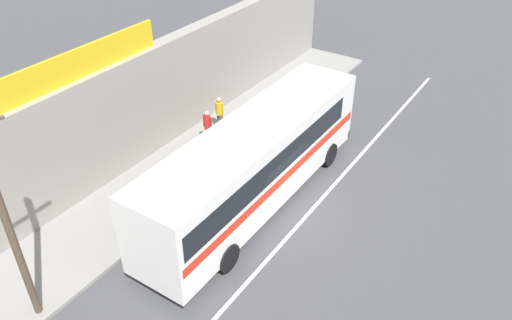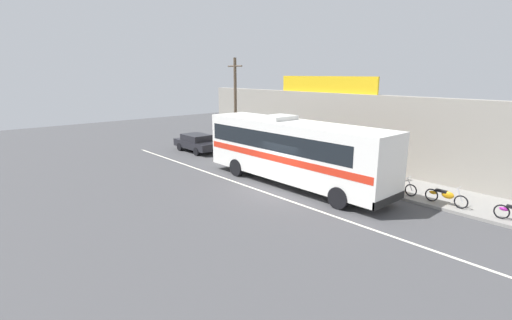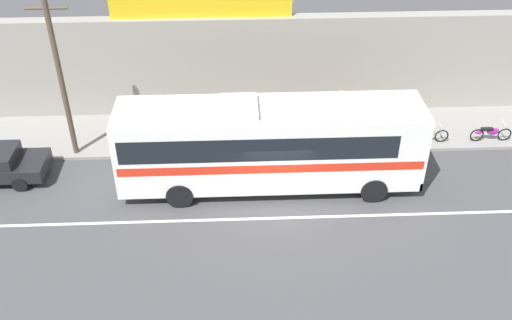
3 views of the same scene
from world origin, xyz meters
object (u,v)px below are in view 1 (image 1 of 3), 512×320
(motorcycle_black, at_px, (316,82))
(utility_pole, at_px, (6,220))
(motorcycle_red, at_px, (290,102))
(pedestrian_near_shop, at_px, (208,125))
(intercity_bus, at_px, (254,160))
(pedestrian_far_left, at_px, (219,111))
(motorcycle_blue, at_px, (266,121))

(motorcycle_black, bearing_deg, utility_pole, -179.64)
(motorcycle_red, relative_size, pedestrian_near_shop, 1.11)
(intercity_bus, height_order, motorcycle_red, intercity_bus)
(intercity_bus, relative_size, pedestrian_near_shop, 6.74)
(pedestrian_near_shop, xyz_separation_m, pedestrian_far_left, (1.33, 0.33, 0.01))
(motorcycle_black, xyz_separation_m, pedestrian_near_shop, (-7.84, 1.42, 0.59))
(intercity_bus, bearing_deg, pedestrian_near_shop, 60.76)
(motorcycle_red, xyz_separation_m, pedestrian_far_left, (-3.63, 1.76, 0.60))
(motorcycle_black, relative_size, pedestrian_far_left, 1.07)
(pedestrian_near_shop, bearing_deg, intercity_bus, -119.24)
(intercity_bus, distance_m, motorcycle_red, 7.86)
(intercity_bus, distance_m, utility_pole, 8.73)
(motorcycle_black, distance_m, pedestrian_near_shop, 7.99)
(intercity_bus, height_order, motorcycle_blue, intercity_bus)
(intercity_bus, distance_m, motorcycle_blue, 5.77)
(pedestrian_near_shop, bearing_deg, motorcycle_black, -10.28)
(utility_pole, xyz_separation_m, motorcycle_blue, (13.10, 0.08, -3.24))
(motorcycle_black, height_order, pedestrian_near_shop, pedestrian_near_shop)
(motorcycle_blue, height_order, pedestrian_far_left, pedestrian_far_left)
(motorcycle_black, height_order, motorcycle_red, same)
(motorcycle_black, relative_size, pedestrian_near_shop, 1.08)
(motorcycle_red, height_order, pedestrian_near_shop, pedestrian_near_shop)
(pedestrian_near_shop, relative_size, pedestrian_far_left, 0.99)
(motorcycle_blue, bearing_deg, motorcycle_red, 0.95)
(pedestrian_far_left, bearing_deg, motorcycle_black, -15.11)
(pedestrian_near_shop, bearing_deg, motorcycle_blue, -28.87)
(utility_pole, bearing_deg, pedestrian_near_shop, 8.37)
(motorcycle_blue, bearing_deg, utility_pole, -179.66)
(motorcycle_blue, bearing_deg, pedestrian_near_shop, 151.13)
(motorcycle_black, xyz_separation_m, motorcycle_red, (-2.87, 0.00, 0.00))
(motorcycle_black, distance_m, pedestrian_far_left, 6.77)
(motorcycle_red, xyz_separation_m, motorcycle_blue, (-2.32, -0.04, 0.00))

